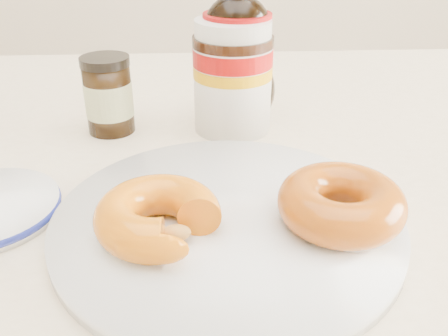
{
  "coord_description": "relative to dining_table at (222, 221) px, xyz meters",
  "views": [
    {
      "loc": [
        -0.03,
        -0.4,
        1.01
      ],
      "look_at": [
        -0.0,
        0.02,
        0.79
      ],
      "focal_mm": 40.0,
      "sensor_mm": 36.0,
      "label": 1
    }
  ],
  "objects": [
    {
      "name": "dining_table",
      "position": [
        0.0,
        0.0,
        0.0
      ],
      "size": [
        1.4,
        0.9,
        0.75
      ],
      "color": "#FDE6C1",
      "rests_on": "ground"
    },
    {
      "name": "plate",
      "position": [
        -0.0,
        -0.13,
        0.09
      ],
      "size": [
        0.31,
        0.31,
        0.02
      ],
      "color": "white",
      "rests_on": "dining_table"
    },
    {
      "name": "donut_bitten",
      "position": [
        -0.06,
        -0.16,
        0.12
      ],
      "size": [
        0.11,
        0.11,
        0.04
      ],
      "primitive_type": "torus",
      "rotation": [
        0.0,
        0.0,
        -0.03
      ],
      "color": "#C6660B",
      "rests_on": "plate"
    },
    {
      "name": "donut_whole",
      "position": [
        0.09,
        -0.15,
        0.12
      ],
      "size": [
        0.13,
        0.13,
        0.04
      ],
      "primitive_type": "torus",
      "rotation": [
        0.0,
        0.0,
        -0.21
      ],
      "color": "#AA570B",
      "rests_on": "plate"
    },
    {
      "name": "nutella_jar",
      "position": [
        0.02,
        0.09,
        0.16
      ],
      "size": [
        0.1,
        0.1,
        0.14
      ],
      "rotation": [
        0.0,
        0.0,
        -0.37
      ],
      "color": "white",
      "rests_on": "dining_table"
    },
    {
      "name": "syrup_bottle",
      "position": [
        0.02,
        0.1,
        0.18
      ],
      "size": [
        0.11,
        0.09,
        0.19
      ],
      "primitive_type": null,
      "rotation": [
        0.0,
        0.0,
        -0.12
      ],
      "color": "black",
      "rests_on": "dining_table"
    },
    {
      "name": "dark_jar",
      "position": [
        -0.13,
        0.09,
        0.13
      ],
      "size": [
        0.06,
        0.06,
        0.1
      ],
      "rotation": [
        0.0,
        0.0,
        -0.03
      ],
      "color": "black",
      "rests_on": "dining_table"
    }
  ]
}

